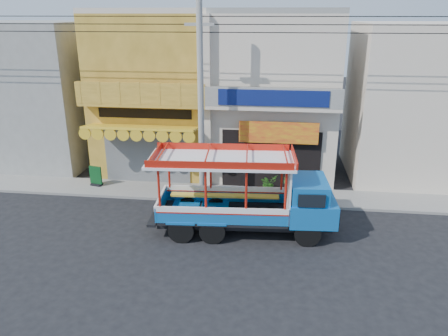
{
  "coord_description": "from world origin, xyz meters",
  "views": [
    {
      "loc": [
        2.23,
        -14.62,
        8.06
      ],
      "look_at": [
        0.08,
        2.5,
        1.88
      ],
      "focal_mm": 35.0,
      "sensor_mm": 36.0,
      "label": 1
    }
  ],
  "objects_px": {
    "songthaew_truck": "(257,195)",
    "green_sign": "(96,177)",
    "potted_plant_b": "(289,187)",
    "potted_plant_c": "(304,188)",
    "utility_pole": "(204,89)",
    "potted_plant_a": "(269,183)"
  },
  "relations": [
    {
      "from": "songthaew_truck",
      "to": "green_sign",
      "type": "bearing_deg",
      "value": 155.61
    },
    {
      "from": "green_sign",
      "to": "potted_plant_b",
      "type": "distance_m",
      "value": 9.22
    },
    {
      "from": "green_sign",
      "to": "potted_plant_c",
      "type": "bearing_deg",
      "value": -0.6
    },
    {
      "from": "utility_pole",
      "to": "songthaew_truck",
      "type": "height_order",
      "value": "utility_pole"
    },
    {
      "from": "potted_plant_a",
      "to": "potted_plant_c",
      "type": "relative_size",
      "value": 1.0
    },
    {
      "from": "songthaew_truck",
      "to": "potted_plant_a",
      "type": "bearing_deg",
      "value": 84.75
    },
    {
      "from": "potted_plant_b",
      "to": "potted_plant_c",
      "type": "distance_m",
      "value": 0.71
    },
    {
      "from": "potted_plant_a",
      "to": "potted_plant_c",
      "type": "xyz_separation_m",
      "value": [
        1.6,
        -0.33,
        0.0
      ]
    },
    {
      "from": "green_sign",
      "to": "potted_plant_a",
      "type": "bearing_deg",
      "value": 1.57
    },
    {
      "from": "green_sign",
      "to": "potted_plant_b",
      "type": "relative_size",
      "value": 0.98
    },
    {
      "from": "potted_plant_a",
      "to": "potted_plant_c",
      "type": "height_order",
      "value": "potted_plant_c"
    },
    {
      "from": "utility_pole",
      "to": "green_sign",
      "type": "height_order",
      "value": "utility_pole"
    },
    {
      "from": "songthaew_truck",
      "to": "potted_plant_a",
      "type": "xyz_separation_m",
      "value": [
        0.35,
        3.83,
        -1.01
      ]
    },
    {
      "from": "potted_plant_a",
      "to": "potted_plant_c",
      "type": "distance_m",
      "value": 1.64
    },
    {
      "from": "utility_pole",
      "to": "potted_plant_c",
      "type": "height_order",
      "value": "utility_pole"
    },
    {
      "from": "utility_pole",
      "to": "potted_plant_c",
      "type": "relative_size",
      "value": 32.78
    },
    {
      "from": "utility_pole",
      "to": "potted_plant_b",
      "type": "relative_size",
      "value": 28.26
    },
    {
      "from": "green_sign",
      "to": "potted_plant_c",
      "type": "distance_m",
      "value": 9.91
    },
    {
      "from": "songthaew_truck",
      "to": "potted_plant_b",
      "type": "relative_size",
      "value": 7.13
    },
    {
      "from": "utility_pole",
      "to": "potted_plant_a",
      "type": "height_order",
      "value": "utility_pole"
    },
    {
      "from": "songthaew_truck",
      "to": "potted_plant_c",
      "type": "xyz_separation_m",
      "value": [
        1.96,
        3.5,
        -1.01
      ]
    },
    {
      "from": "potted_plant_a",
      "to": "potted_plant_b",
      "type": "xyz_separation_m",
      "value": [
        0.92,
        -0.47,
        0.07
      ]
    }
  ]
}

